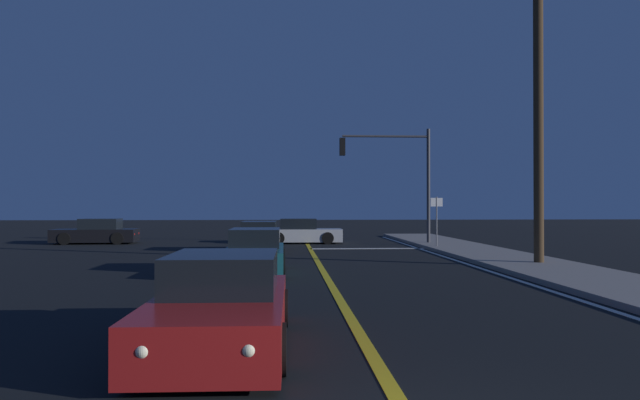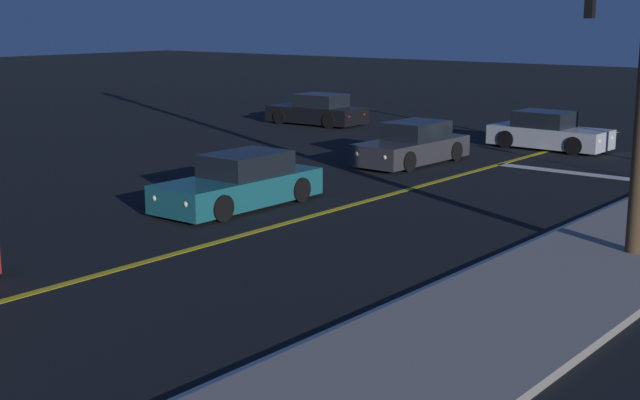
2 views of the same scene
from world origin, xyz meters
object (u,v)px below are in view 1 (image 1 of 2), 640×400
Objects in this scene: car_mid_block_teal at (255,254)px; car_distant_tail_red at (222,307)px; car_far_approaching_charcoal at (259,239)px; street_sign_corner at (437,214)px; utility_pole_right at (538,94)px; car_parked_curb_black at (97,233)px; traffic_signal_near_right at (397,167)px; car_side_waiting_silver at (302,233)px.

car_mid_block_teal is 9.43m from car_distant_tail_red.
car_far_approaching_charcoal is 1.82× the size of street_sign_corner.
utility_pole_right reaches higher than car_distant_tail_red.
car_parked_curb_black is 0.39× the size of utility_pole_right.
car_mid_block_teal is 0.41× the size of utility_pole_right.
street_sign_corner is at bearing -109.35° from car_parked_curb_black.
street_sign_corner is at bearing -171.24° from car_far_approaching_charcoal.
traffic_signal_near_right reaches higher than street_sign_corner.
car_distant_tail_red is (9.18, -23.83, 0.00)m from car_parked_curb_black.
street_sign_corner is (8.01, 9.31, 1.07)m from car_mid_block_teal.
car_side_waiting_silver and car_distant_tail_red have the same top height.
car_side_waiting_silver is 1.73× the size of street_sign_corner.
car_parked_curb_black is at bearing 163.51° from street_sign_corner.
car_side_waiting_silver is at bearing -93.84° from car_distant_tail_red.
street_sign_corner is (17.19, -5.09, 1.07)m from car_parked_curb_black.
street_sign_corner is at bearing 99.94° from utility_pole_right.
car_distant_tail_red is (-0.01, -9.43, 0.00)m from car_mid_block_teal.
car_mid_block_teal and car_far_approaching_charcoal have the same top height.
car_parked_curb_black is 0.73× the size of traffic_signal_near_right.
car_mid_block_teal is 1.05× the size of car_parked_curb_black.
car_side_waiting_silver is 0.91× the size of car_distant_tail_red.
traffic_signal_near_right is (4.82, -1.86, 3.47)m from car_side_waiting_silver.
street_sign_corner reaches higher than car_mid_block_teal.
traffic_signal_near_right reaches higher than car_distant_tail_red.
car_mid_block_teal is at bearing 93.09° from car_far_approaching_charcoal.
street_sign_corner is at bearing -112.51° from car_distant_tail_red.
car_parked_curb_black is (-9.19, 14.40, 0.00)m from car_mid_block_teal.
utility_pole_right is 9.12m from street_sign_corner.
utility_pole_right is at bearing -130.56° from car_distant_tail_red.
car_parked_curb_black is at bearing -57.60° from car_mid_block_teal.
car_side_waiting_silver is 0.38× the size of utility_pole_right.
car_far_approaching_charcoal and car_parked_curb_black have the same top height.
car_parked_curb_black is at bearing 144.88° from utility_pole_right.
car_far_approaching_charcoal is at bearing -18.48° from car_side_waiting_silver.
traffic_signal_near_right is 2.45× the size of street_sign_corner.
traffic_signal_near_right is at bearing 104.36° from utility_pole_right.
car_mid_block_teal is 0.99× the size of car_distant_tail_red.
utility_pole_right is (9.65, -6.93, 5.22)m from car_far_approaching_charcoal.
car_mid_block_teal is 0.77× the size of traffic_signal_near_right.
car_side_waiting_silver is 23.48m from car_distant_tail_red.
traffic_signal_near_right reaches higher than car_mid_block_teal.
utility_pole_right is at bearing 32.31° from car_side_waiting_silver.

